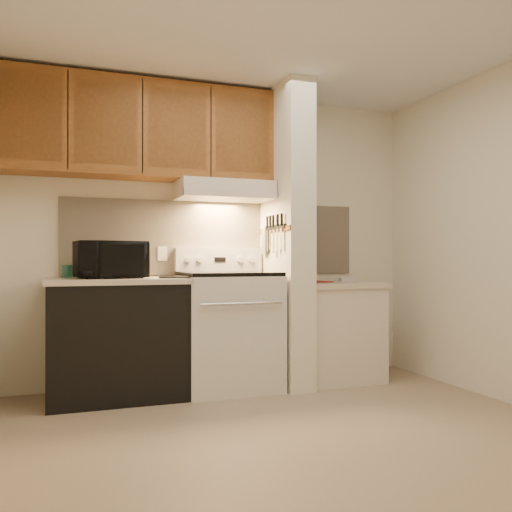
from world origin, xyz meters
name	(u,v)px	position (x,y,z in m)	size (l,w,h in m)	color
floor	(284,431)	(0.00, 0.00, 0.00)	(3.60, 3.60, 0.00)	tan
ceiling	(283,24)	(0.00, 0.00, 2.50)	(3.60, 3.60, 0.00)	white
wall_back	(217,237)	(0.00, 1.50, 1.25)	(3.60, 0.02, 2.50)	#F4EACE
wall_right	(512,232)	(1.80, 0.00, 1.25)	(0.02, 3.00, 2.50)	#F4EACE
backsplash	(217,238)	(0.00, 1.49, 1.24)	(2.60, 0.02, 0.63)	beige
range_body	(228,332)	(0.00, 1.16, 0.46)	(0.76, 0.65, 0.92)	silver
oven_window	(241,332)	(0.00, 0.84, 0.50)	(0.50, 0.01, 0.30)	black
oven_handle	(242,304)	(0.00, 0.80, 0.72)	(0.02, 0.02, 0.65)	silver
cooktop	(228,274)	(0.00, 1.16, 0.94)	(0.74, 0.64, 0.03)	black
range_backguard	(219,260)	(0.00, 1.44, 1.05)	(0.76, 0.08, 0.20)	silver
range_display	(220,260)	(0.00, 1.40, 1.05)	(0.10, 0.01, 0.04)	black
range_knob_left_outer	(188,260)	(-0.28, 1.40, 1.05)	(0.05, 0.05, 0.02)	silver
range_knob_left_inner	(200,260)	(-0.18, 1.40, 1.05)	(0.05, 0.05, 0.02)	silver
range_knob_right_inner	(240,260)	(0.18, 1.40, 1.05)	(0.05, 0.05, 0.02)	silver
range_knob_right_outer	(251,260)	(0.28, 1.40, 1.05)	(0.05, 0.05, 0.02)	silver
dishwasher_front	(117,341)	(-0.88, 1.17, 0.43)	(1.00, 0.63, 0.87)	black
left_countertop	(117,281)	(-0.88, 1.17, 0.89)	(1.04, 0.67, 0.04)	beige
spoon_rest	(175,277)	(-0.48, 0.97, 0.92)	(0.22, 0.07, 0.02)	black
teal_jar	(68,271)	(-1.23, 1.39, 0.96)	(0.09, 0.09, 0.10)	#1E5A4C
outlet	(162,254)	(-0.48, 1.48, 1.10)	(0.08, 0.01, 0.12)	silver
microwave	(111,260)	(-0.93, 1.15, 1.05)	(0.50, 0.34, 0.28)	black
partition_pillar	(286,236)	(0.51, 1.15, 1.25)	(0.22, 0.70, 2.50)	white
pillar_trim	(274,230)	(0.39, 1.15, 1.30)	(0.01, 0.70, 0.04)	brown
knife_strip	(275,227)	(0.39, 1.10, 1.32)	(0.02, 0.42, 0.04)	black
knife_blade_a	(281,238)	(0.38, 0.95, 1.22)	(0.01, 0.04, 0.16)	silver
knife_handle_a	(282,220)	(0.38, 0.93, 1.37)	(0.02, 0.02, 0.10)	black
knife_blade_b	(277,240)	(0.38, 1.02, 1.21)	(0.01, 0.04, 0.18)	silver
knife_handle_b	(278,220)	(0.38, 1.01, 1.37)	(0.02, 0.02, 0.10)	black
knife_blade_c	(274,241)	(0.38, 1.10, 1.20)	(0.01, 0.04, 0.20)	silver
knife_handle_c	(273,221)	(0.38, 1.11, 1.37)	(0.02, 0.02, 0.10)	black
knife_blade_d	(270,239)	(0.38, 1.18, 1.22)	(0.01, 0.04, 0.16)	silver
knife_handle_d	(270,222)	(0.38, 1.18, 1.37)	(0.02, 0.02, 0.10)	black
knife_blade_e	(267,241)	(0.38, 1.26, 1.21)	(0.01, 0.04, 0.18)	silver
knife_handle_e	(267,222)	(0.38, 1.25, 1.37)	(0.02, 0.02, 0.10)	black
oven_mitt	(265,241)	(0.38, 1.32, 1.21)	(0.03, 0.09, 0.22)	slate
right_cab_base	(335,333)	(0.97, 1.15, 0.40)	(0.70, 0.60, 0.81)	silver
right_countertop	(335,285)	(0.97, 1.15, 0.83)	(0.74, 0.64, 0.04)	beige
red_folder	(311,282)	(0.79, 1.25, 0.86)	(0.24, 0.33, 0.01)	#A02A1C
white_box	(347,279)	(1.19, 1.33, 0.87)	(0.13, 0.09, 0.04)	white
range_hood	(224,191)	(0.00, 1.28, 1.62)	(0.78, 0.44, 0.15)	silver
hood_lip	(231,193)	(0.00, 1.07, 1.58)	(0.78, 0.04, 0.06)	silver
upper_cabinets	(140,130)	(-0.69, 1.32, 2.08)	(2.18, 0.33, 0.77)	brown
cab_door_a	(28,116)	(-1.51, 1.17, 2.08)	(0.46, 0.01, 0.63)	brown
cab_gap_a	(68,120)	(-1.23, 1.16, 2.08)	(0.01, 0.01, 0.73)	black
cab_door_b	(106,123)	(-0.96, 1.17, 2.08)	(0.46, 0.01, 0.63)	brown
cab_gap_b	(143,126)	(-0.69, 1.16, 2.08)	(0.01, 0.01, 0.73)	black
cab_door_c	(177,129)	(-0.42, 1.17, 2.08)	(0.46, 0.01, 0.63)	brown
cab_gap_c	(211,131)	(-0.14, 1.16, 2.08)	(0.01, 0.01, 0.73)	black
cab_door_d	(243,134)	(0.13, 1.17, 2.08)	(0.46, 0.01, 0.63)	brown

